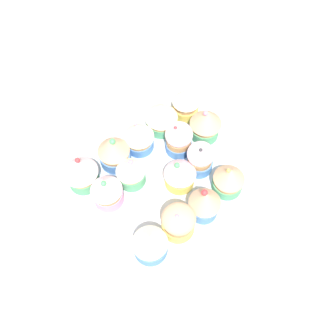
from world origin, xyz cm
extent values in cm
cube|color=#B2A899|center=(0.00, 0.00, -1.50)|extent=(180.00, 180.00, 3.00)
cube|color=silver|center=(0.00, 0.00, 0.60)|extent=(35.31, 29.05, 1.20)
cylinder|color=#EFC651|center=(-12.66, -9.02, 2.53)|extent=(5.49, 5.49, 2.65)
cylinder|color=#AD7F51|center=(-12.66, -9.02, 4.65)|extent=(4.86, 4.86, 1.59)
cone|color=#F4EDC6|center=(-12.66, -9.02, 7.17)|extent=(5.68, 5.68, 3.45)
cylinder|color=#4C9E6B|center=(-6.51, -9.69, 2.36)|extent=(6.19, 6.19, 2.33)
cylinder|color=#AD7F51|center=(-6.51, -9.69, 4.16)|extent=(5.80, 5.80, 1.26)
cone|color=#F4EDC6|center=(-6.51, -9.69, 6.60)|extent=(6.73, 6.73, 3.63)
cylinder|color=#477AC6|center=(-0.41, -8.89, 2.37)|extent=(5.75, 5.75, 2.34)
cylinder|color=#AD7F51|center=(-0.41, -8.89, 4.26)|extent=(5.33, 5.33, 1.43)
cone|color=#F4EDC6|center=(-0.41, -8.89, 6.82)|extent=(6.13, 6.13, 3.70)
sphere|color=pink|center=(-0.03, -9.42, 8.55)|extent=(0.76, 0.76, 0.76)
cylinder|color=#477AC6|center=(5.83, -9.23, 2.59)|extent=(6.18, 6.18, 2.78)
cylinder|color=#AD7F51|center=(5.83, -9.23, 4.64)|extent=(5.69, 5.69, 1.31)
cone|color=tan|center=(5.83, -9.23, 7.27)|extent=(6.23, 6.23, 3.97)
sphere|color=#4CB266|center=(5.88, -8.73, 9.09)|extent=(1.16, 1.16, 1.16)
cylinder|color=#4C9E6B|center=(13.27, -9.50, 2.51)|extent=(5.94, 5.94, 2.62)
cylinder|color=#AD7F51|center=(13.27, -9.50, 4.55)|extent=(5.55, 5.55, 1.48)
cone|color=silver|center=(13.27, -9.50, 7.28)|extent=(6.60, 6.60, 3.98)
sphere|color=red|center=(12.94, -9.54, 9.12)|extent=(0.98, 0.98, 0.98)
cylinder|color=#4C9E6B|center=(-12.08, -2.46, 2.47)|extent=(5.85, 5.85, 2.55)
cylinder|color=#AD7F51|center=(-12.08, -2.46, 4.46)|extent=(5.35, 5.35, 1.43)
cone|color=tan|center=(-12.08, -2.46, 7.09)|extent=(6.45, 6.45, 3.83)
sphere|color=pink|center=(-11.58, -2.43, 8.86)|extent=(0.97, 0.97, 0.97)
cylinder|color=#477AC6|center=(-5.59, -3.28, 2.40)|extent=(5.27, 5.27, 2.40)
cylinder|color=#AD7F51|center=(-5.59, -3.28, 4.39)|extent=(4.98, 4.98, 1.58)
ellipsoid|color=silver|center=(-5.59, -3.28, 6.50)|extent=(5.47, 5.47, 4.40)
sphere|color=red|center=(-5.06, -3.77, 8.59)|extent=(0.76, 0.76, 0.76)
cylinder|color=#4C9E6B|center=(5.98, -3.79, 2.59)|extent=(5.40, 5.40, 2.78)
cylinder|color=#AD7F51|center=(5.98, -3.79, 4.49)|extent=(4.88, 4.88, 1.02)
cone|color=#F4EDC6|center=(5.98, -3.79, 6.47)|extent=(5.60, 5.60, 2.96)
sphere|color=pink|center=(5.66, -3.77, 7.81)|extent=(0.96, 0.96, 0.96)
cylinder|color=pink|center=(11.80, -3.39, 2.54)|extent=(5.65, 5.65, 2.67)
cylinder|color=#AD7F51|center=(11.80, -3.39, 4.60)|extent=(5.32, 5.32, 1.46)
cone|color=silver|center=(11.80, -3.39, 7.24)|extent=(5.88, 5.88, 3.81)
sphere|color=#4CB266|center=(12.10, -2.88, 8.99)|extent=(1.04, 1.04, 1.04)
cylinder|color=#477AC6|center=(-5.81, 2.66, 2.55)|extent=(5.22, 5.22, 2.70)
cylinder|color=#AD7F51|center=(-5.81, 2.66, 4.58)|extent=(4.70, 4.70, 1.36)
ellipsoid|color=silver|center=(-5.81, 2.66, 6.44)|extent=(5.24, 5.24, 3.95)
sphere|color=#333338|center=(-5.46, 2.78, 8.30)|extent=(0.81, 0.81, 0.81)
cylinder|color=#EFC651|center=(-0.69, 2.61, 2.49)|extent=(5.73, 5.73, 2.58)
cylinder|color=#AD7F51|center=(-0.69, 2.61, 4.34)|extent=(5.45, 5.45, 1.12)
cone|color=silver|center=(-0.69, 2.61, 6.82)|extent=(6.13, 6.13, 3.83)
sphere|color=#4CB266|center=(-0.20, 2.50, 8.57)|extent=(1.05, 1.05, 1.05)
cylinder|color=#4C9E6B|center=(-6.92, 9.30, 2.34)|extent=(5.87, 5.87, 2.29)
cylinder|color=#AD7F51|center=(-6.92, 9.30, 4.16)|extent=(5.37, 5.37, 1.34)
cone|color=tan|center=(-6.92, 9.30, 6.39)|extent=(5.91, 5.91, 3.12)
sphere|color=#EAD64C|center=(-6.51, 8.95, 7.84)|extent=(0.72, 0.72, 0.72)
cylinder|color=#477AC6|center=(0.19, 10.03, 2.56)|extent=(5.37, 5.37, 2.73)
cylinder|color=#AD7F51|center=(0.19, 10.03, 4.59)|extent=(4.88, 4.88, 1.33)
cone|color=tan|center=(0.19, 10.03, 7.03)|extent=(5.84, 5.84, 3.54)
sphere|color=red|center=(0.31, 9.55, 8.62)|extent=(1.16, 1.16, 1.16)
cylinder|color=#EFC651|center=(5.75, 9.50, 2.45)|extent=(5.95, 5.95, 2.49)
cylinder|color=#AD7F51|center=(5.75, 9.50, 4.41)|extent=(5.41, 5.41, 1.43)
ellipsoid|color=tan|center=(5.75, 9.50, 6.15)|extent=(6.04, 6.04, 3.44)
sphere|color=pink|center=(6.18, 9.50, 7.75)|extent=(0.83, 0.83, 0.83)
cylinder|color=#477AC6|center=(12.04, 9.36, 2.53)|extent=(6.02, 6.02, 2.66)
cylinder|color=#AD7F51|center=(12.04, 9.36, 4.58)|extent=(5.53, 5.53, 1.44)
cone|color=#F4EDC6|center=(12.04, 9.36, 6.70)|extent=(6.18, 6.18, 2.80)
cube|color=white|center=(25.68, -10.87, 0.30)|extent=(13.39, 13.21, 0.60)
camera|label=1|loc=(21.93, 25.55, 65.21)|focal=39.23mm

